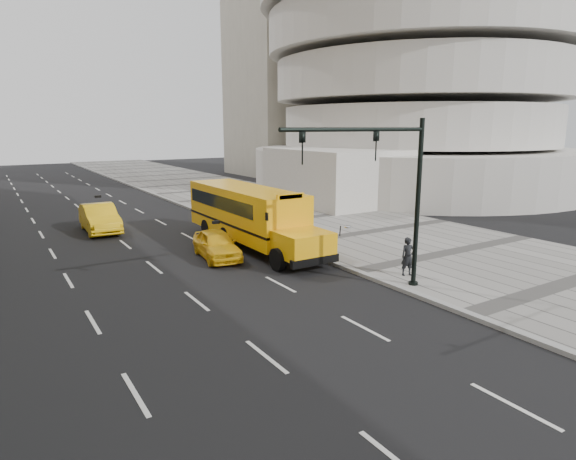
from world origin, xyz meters
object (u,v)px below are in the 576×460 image
pedestrian (408,257)px  school_bus (248,212)px  taxi_near (217,244)px  taxi_far (100,218)px  traffic_signal (391,185)px

pedestrian → school_bus: bearing=126.1°
school_bus → taxi_near: bearing=-147.4°
taxi_near → taxi_far: 9.75m
taxi_far → pedestrian: bearing=-60.0°
taxi_near → traffic_signal: size_ratio=0.61×
school_bus → taxi_far: (-5.92, 7.53, -0.95)m
taxi_far → taxi_near: bearing=-67.7°
taxi_far → pedestrian: 18.38m
traffic_signal → pedestrian: bearing=25.1°
taxi_far → school_bus: bearing=-50.0°
school_bus → traffic_signal: size_ratio=1.81×
taxi_far → pedestrian: size_ratio=3.14×
taxi_far → traffic_signal: (6.61, -17.17, 3.28)m
traffic_signal → school_bus: bearing=94.1°
school_bus → taxi_far: school_bus is taller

